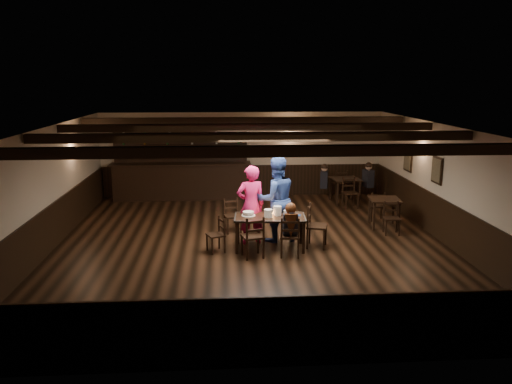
{
  "coord_description": "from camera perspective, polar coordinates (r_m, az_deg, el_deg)",
  "views": [
    {
      "loc": [
        -0.64,
        -10.9,
        3.74
      ],
      "look_at": [
        0.11,
        0.2,
        1.2
      ],
      "focal_mm": 35.0,
      "sensor_mm": 36.0,
      "label": 1
    }
  ],
  "objects": [
    {
      "name": "dining_table",
      "position": [
        11.1,
        1.6,
        -3.2
      ],
      "size": [
        1.62,
        0.89,
        0.75
      ],
      "color": "black",
      "rests_on": "ground"
    },
    {
      "name": "ground",
      "position": [
        11.54,
        -0.48,
        -6.05
      ],
      "size": [
        10.0,
        10.0,
        0.0
      ],
      "primitive_type": "plane",
      "color": "black",
      "rests_on": "ground"
    },
    {
      "name": "seated_person",
      "position": [
        10.6,
        3.96,
        -3.28
      ],
      "size": [
        0.31,
        0.46,
        0.75
      ],
      "color": "black",
      "rests_on": "ground"
    },
    {
      "name": "man_blue",
      "position": [
        11.59,
        2.29,
        -0.83
      ],
      "size": [
        1.11,
        0.95,
        2.0
      ],
      "primitive_type": "imported",
      "rotation": [
        0.0,
        0.0,
        3.36
      ],
      "color": "#274A88",
      "rests_on": "ground"
    },
    {
      "name": "menu_blue",
      "position": [
        11.19,
        4.45,
        -2.64
      ],
      "size": [
        0.29,
        0.23,
        0.0
      ],
      "primitive_type": "cube",
      "rotation": [
        0.0,
        0.0,
        -0.19
      ],
      "color": "navy",
      "rests_on": "dining_table"
    },
    {
      "name": "menu_red",
      "position": [
        10.99,
        4.14,
        -2.93
      ],
      "size": [
        0.29,
        0.23,
        0.0
      ],
      "primitive_type": "cube",
      "rotation": [
        0.0,
        0.0,
        -0.19
      ],
      "color": "maroon",
      "rests_on": "dining_table"
    },
    {
      "name": "chair_near_left",
      "position": [
        10.54,
        -0.25,
        -4.83
      ],
      "size": [
        0.52,
        0.51,
        0.92
      ],
      "color": "black",
      "rests_on": "ground"
    },
    {
      "name": "back_table_b",
      "position": [
        15.54,
        10.13,
        1.19
      ],
      "size": [
        0.92,
        0.92,
        0.75
      ],
      "color": "black",
      "rests_on": "ground"
    },
    {
      "name": "salt_shaker",
      "position": [
        11.01,
        3.54,
        -2.65
      ],
      "size": [
        0.04,
        0.04,
        0.09
      ],
      "primitive_type": "cylinder",
      "color": "silver",
      "rests_on": "dining_table"
    },
    {
      "name": "bg_patron_right",
      "position": [
        15.71,
        12.71,
        1.94
      ],
      "size": [
        0.3,
        0.41,
        0.77
      ],
      "color": "black",
      "rests_on": "ground"
    },
    {
      "name": "plate_stack_a",
      "position": [
        11.0,
        1.41,
        -2.43
      ],
      "size": [
        0.19,
        0.19,
        0.18
      ],
      "primitive_type": "cylinder",
      "color": "white",
      "rests_on": "dining_table"
    },
    {
      "name": "cake",
      "position": [
        11.11,
        -0.88,
        -2.5
      ],
      "size": [
        0.31,
        0.31,
        0.1
      ],
      "color": "white",
      "rests_on": "dining_table"
    },
    {
      "name": "bar_counter",
      "position": [
        15.96,
        -8.54,
        1.82
      ],
      "size": [
        4.39,
        0.7,
        2.2
      ],
      "color": "black",
      "rests_on": "ground"
    },
    {
      "name": "pepper_shaker",
      "position": [
        10.97,
        3.89,
        -2.75
      ],
      "size": [
        0.03,
        0.03,
        0.08
      ],
      "primitive_type": "cylinder",
      "color": "#A5A8AD",
      "rests_on": "dining_table"
    },
    {
      "name": "chair_far_pushed",
      "position": [
        12.41,
        -2.78,
        -2.35
      ],
      "size": [
        0.47,
        0.45,
        0.83
      ],
      "color": "black",
      "rests_on": "ground"
    },
    {
      "name": "chair_end_left",
      "position": [
        11.02,
        -4.32,
        -4.54
      ],
      "size": [
        0.46,
        0.47,
        0.77
      ],
      "color": "black",
      "rests_on": "ground"
    },
    {
      "name": "woman_pink",
      "position": [
        11.41,
        -0.59,
        -1.48
      ],
      "size": [
        0.75,
        0.58,
        1.83
      ],
      "primitive_type": "imported",
      "rotation": [
        0.0,
        0.0,
        3.37
      ],
      "color": "#FF278D",
      "rests_on": "ground"
    },
    {
      "name": "tea_light",
      "position": [
        11.17,
        1.85,
        -2.54
      ],
      "size": [
        0.05,
        0.05,
        0.06
      ],
      "color": "#A5A8AD",
      "rests_on": "dining_table"
    },
    {
      "name": "drink_glass",
      "position": [
        11.15,
        3.36,
        -2.38
      ],
      "size": [
        0.08,
        0.08,
        0.12
      ],
      "primitive_type": "cylinder",
      "color": "silver",
      "rests_on": "dining_table"
    },
    {
      "name": "chair_end_right",
      "position": [
        11.32,
        6.56,
        -3.46
      ],
      "size": [
        0.55,
        0.57,
        0.98
      ],
      "color": "black",
      "rests_on": "ground"
    },
    {
      "name": "bg_patron_left",
      "position": [
        15.35,
        7.81,
        1.83
      ],
      "size": [
        0.31,
        0.4,
        0.74
      ],
      "color": "black",
      "rests_on": "ground"
    },
    {
      "name": "back_table_a",
      "position": [
        13.14,
        14.47,
        -1.18
      ],
      "size": [
        0.82,
        0.82,
        0.75
      ],
      "color": "black",
      "rests_on": "ground"
    },
    {
      "name": "chair_near_right",
      "position": [
        10.63,
        3.92,
        -4.8
      ],
      "size": [
        0.47,
        0.45,
        0.89
      ],
      "color": "black",
      "rests_on": "ground"
    },
    {
      "name": "plate_stack_b",
      "position": [
        11.13,
        2.47,
        -2.15
      ],
      "size": [
        0.18,
        0.18,
        0.21
      ],
      "primitive_type": "cylinder",
      "color": "white",
      "rests_on": "dining_table"
    },
    {
      "name": "room_shell",
      "position": [
        11.13,
        -0.46,
        2.54
      ],
      "size": [
        9.02,
        10.02,
        2.71
      ],
      "color": "beige",
      "rests_on": "ground"
    }
  ]
}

